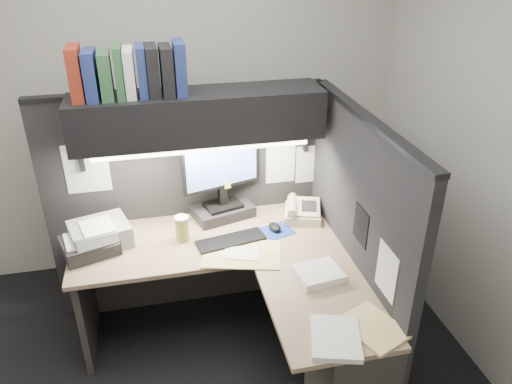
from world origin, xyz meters
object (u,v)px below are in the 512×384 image
overhead_shelf (198,116)px  keyboard (231,241)px  monitor (222,186)px  printer (100,234)px  coffee_cup (182,229)px  notebook_stack (90,245)px  desk (273,322)px  telephone (303,211)px

overhead_shelf → keyboard: 0.82m
monitor → printer: monitor is taller
keyboard → coffee_cup: size_ratio=2.75×
notebook_stack → desk: bearing=-28.2°
telephone → coffee_cup: 0.85m
desk → overhead_shelf: (-0.30, 0.75, 1.06)m
overhead_shelf → keyboard: overhead_shelf is taller
overhead_shelf → keyboard: bearing=-63.6°
monitor → keyboard: bearing=-107.0°
printer → keyboard: bearing=-28.1°
overhead_shelf → printer: 0.98m
keyboard → monitor: bearing=78.1°
printer → monitor: bearing=-4.9°
keyboard → telephone: bearing=9.0°
overhead_shelf → desk: bearing=-68.2°
printer → notebook_stack: bearing=-142.3°
desk → printer: bearing=146.7°
monitor → printer: bearing=175.7°
desk → notebook_stack: bearing=151.8°
overhead_shelf → coffee_cup: overhead_shelf is taller
monitor → coffee_cup: size_ratio=3.73×
telephone → printer: size_ratio=0.73×
overhead_shelf → notebook_stack: (-0.74, -0.19, -0.72)m
coffee_cup → printer: 0.52m
monitor → desk: bearing=-94.9°
desk → notebook_stack: size_ratio=5.28×
keyboard → coffee_cup: bearing=151.5°
desk → coffee_cup: (-0.46, 0.57, 0.37)m
monitor → keyboard: 0.41m
printer → notebook_stack: size_ratio=1.10×
overhead_shelf → notebook_stack: overhead_shelf is taller
desk → telephone: bearing=60.6°
coffee_cup → notebook_stack: 0.58m
monitor → telephone: monitor is taller
telephone → notebook_stack: size_ratio=0.80×
desk → coffee_cup: bearing=129.1°
desk → keyboard: 0.59m
desk → coffee_cup: coffee_cup is taller
desk → overhead_shelf: size_ratio=1.10×
coffee_cup → overhead_shelf: bearing=47.9°
desk → telephone: telephone is taller
keyboard → notebook_stack: bearing=163.8°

